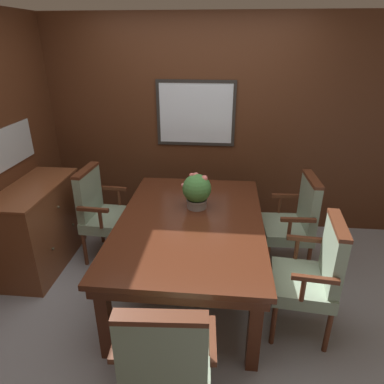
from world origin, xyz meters
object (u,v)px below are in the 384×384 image
at_px(chair_right_far, 295,219).
at_px(dining_table, 190,228).
at_px(chair_right_near, 314,273).
at_px(chair_left_far, 101,210).
at_px(chair_head_near, 165,362).
at_px(sideboard_cabinet, 40,226).
at_px(potted_plant, 197,190).

bearing_deg(chair_right_far, dining_table, -68.90).
bearing_deg(chair_right_near, dining_table, -107.73).
height_order(chair_left_far, chair_head_near, same).
distance_m(chair_left_far, chair_right_far, 1.99).
bearing_deg(chair_right_far, chair_right_near, -2.59).
bearing_deg(sideboard_cabinet, chair_right_near, -14.01).
xyz_separation_m(chair_right_far, sideboard_cabinet, (-2.55, -0.22, -0.10)).
xyz_separation_m(chair_left_far, sideboard_cabinet, (-0.56, -0.23, -0.10)).
bearing_deg(sideboard_cabinet, chair_left_far, 22.66).
distance_m(chair_head_near, sideboard_cabinet, 2.18).
height_order(chair_right_far, chair_right_near, same).
distance_m(chair_right_near, sideboard_cabinet, 2.62).
xyz_separation_m(chair_right_near, potted_plant, (-0.96, 0.67, 0.35)).
xyz_separation_m(dining_table, chair_right_far, (1.00, 0.43, -0.09)).
distance_m(dining_table, chair_head_near, 1.32).
distance_m(dining_table, sideboard_cabinet, 1.58).
relative_size(chair_left_far, chair_right_near, 1.00).
distance_m(chair_right_far, chair_head_near, 2.01).
bearing_deg(chair_head_near, chair_left_far, -64.64).
height_order(chair_left_far, sideboard_cabinet, chair_left_far).
bearing_deg(chair_head_near, sideboard_cabinet, -48.46).
relative_size(chair_left_far, potted_plant, 2.92).
height_order(chair_head_near, potted_plant, potted_plant).
bearing_deg(chair_right_near, chair_right_far, -175.08).
relative_size(chair_right_far, sideboard_cabinet, 0.93).
bearing_deg(chair_right_near, potted_plant, -119.55).
bearing_deg(chair_right_near, sideboard_cabinet, -98.66).
distance_m(chair_left_far, chair_right_near, 2.16).
relative_size(chair_right_near, potted_plant, 2.92).
bearing_deg(chair_right_near, chair_left_far, -108.36).
height_order(chair_right_near, sideboard_cabinet, chair_right_near).
height_order(dining_table, chair_left_far, chair_left_far).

